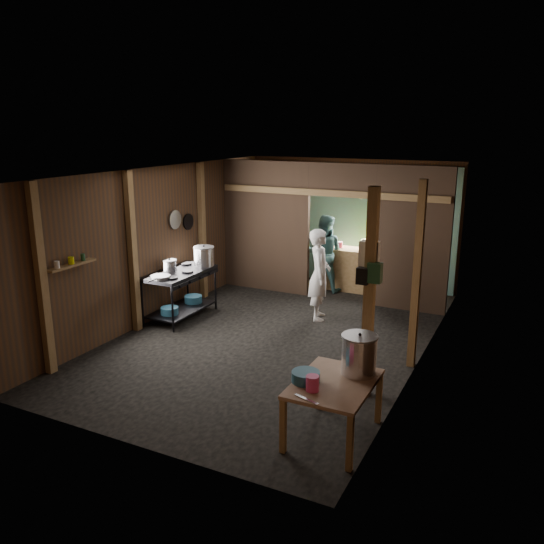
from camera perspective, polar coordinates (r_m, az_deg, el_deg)
The scene contains 42 objects.
floor at distance 8.92m, azimuth 0.57°, elevation -6.53°, with size 4.50×7.00×0.00m, color black.
ceiling at distance 8.32m, azimuth 0.62°, elevation 10.35°, with size 4.50×7.00×0.00m, color #36332E.
wall_back at distance 11.72m, azimuth 8.09°, elevation 5.17°, with size 4.50×0.00×2.60m, color #4B2E19.
wall_front at distance 5.72m, azimuth -14.92°, elevation -5.78°, with size 4.50×0.00×2.60m, color #4B2E19.
wall_left at distance 9.70m, azimuth -11.48°, elevation 2.95°, with size 0.00×7.00×2.60m, color #4B2E19.
wall_right at distance 7.85m, azimuth 15.55°, elevation -0.15°, with size 0.00×7.00×2.60m, color #4B2E19.
partition_left at distance 11.04m, azimuth -0.63°, elevation 4.71°, with size 1.85×0.10×2.60m, color #412D1F.
partition_right at distance 10.08m, azimuth 14.25°, elevation 3.24°, with size 1.35×0.10×2.60m, color #412D1F.
partition_header at distance 10.29m, azimuth 7.30°, elevation 9.45°, with size 1.30×0.10×0.60m, color #412D1F.
turquoise_panel at distance 11.67m, azimuth 7.99°, elevation 4.88°, with size 4.40×0.06×2.50m, color #5AA69D.
back_counter at distance 11.30m, azimuth 8.49°, elevation 0.24°, with size 1.20×0.50×0.85m, color #9D7B50.
wall_clock at distance 11.46m, azimuth 9.24°, elevation 7.94°, with size 0.20×0.20×0.03m, color white.
post_left_a at distance 7.82m, azimuth -22.71°, elevation -0.84°, with size 0.10×0.12×2.60m, color #9D7B50.
post_left_b at distance 9.05m, azimuth -14.20°, elevation 1.93°, with size 0.10×0.12×2.60m, color #9D7B50.
post_left_c at distance 10.61m, azimuth -7.23°, elevation 4.17°, with size 0.10×0.12×2.60m, color #9D7B50.
post_right at distance 7.67m, azimuth 14.75°, elevation -0.44°, with size 0.10×0.12×2.60m, color #9D7B50.
post_free at distance 6.72m, azimuth 10.03°, elevation -2.36°, with size 0.12×0.12×2.60m, color #9D7B50.
cross_beam at distance 10.35m, azimuth 5.85°, elevation 8.14°, with size 4.40×0.12×0.12m, color #9D7B50.
pan_lid_big at distance 9.92m, azimuth -9.99°, elevation 5.36°, with size 0.34×0.34×0.03m, color gray.
pan_lid_small at distance 10.26m, azimuth -8.65°, elevation 5.16°, with size 0.30×0.30×0.03m, color black.
wall_shelf at distance 8.10m, azimuth -20.01°, elevation 0.67°, with size 0.14×0.80×0.03m, color #9D7B50.
jar_white at distance 7.92m, azimuth -21.34°, elevation 0.72°, with size 0.07×0.07×0.10m, color white.
jar_yellow at distance 8.08m, azimuth -20.05°, elevation 1.12°, with size 0.08×0.08×0.10m, color #C6D002.
jar_green at distance 8.23m, azimuth -18.96°, elevation 1.46°, with size 0.06×0.06×0.10m, color #1D492B.
bag_white at distance 6.68m, azimuth 10.00°, elevation 1.81°, with size 0.22×0.15×0.32m, color white.
bag_green at distance 6.56m, azimuth 10.58°, elevation -0.08°, with size 0.16×0.12×0.24m, color #1D492B.
bag_black at distance 6.59m, azimuth 9.35°, elevation -0.40°, with size 0.14×0.10×0.20m, color black.
gas_range at distance 9.71m, azimuth -9.43°, elevation -2.31°, with size 0.73×1.42×0.84m, color black, non-canonical shape.
prep_table at distance 6.13m, azimuth 6.36°, elevation -13.94°, with size 0.79×1.09×0.65m, color #9F7A62, non-canonical shape.
stove_pot_large at distance 9.87m, azimuth -7.04°, elevation 1.58°, with size 0.37×0.37×0.37m, color silver, non-canonical shape.
stove_pot_med at distance 9.64m, azimuth -10.53°, elevation 0.63°, with size 0.24×0.24×0.21m, color silver, non-canonical shape.
frying_pan at distance 9.19m, azimuth -11.44°, elevation -0.51°, with size 0.32×0.54×0.07m, color gray, non-canonical shape.
blue_tub_front at distance 9.52m, azimuth -10.54°, elevation -3.95°, with size 0.30×0.30×0.12m, color #22536D.
blue_tub_back at distance 10.06m, azimuth -8.14°, elevation -2.79°, with size 0.32×0.32×0.13m, color #22536D.
stock_pot at distance 6.12m, azimuth 8.98°, elevation -8.51°, with size 0.40×0.40×0.47m, color silver, non-canonical shape.
wash_basin at distance 5.94m, azimuth 3.50°, elevation -10.74°, with size 0.30×0.30×0.11m, color #22536D.
pink_bucket at distance 5.75m, azimuth 4.21°, elevation -11.41°, with size 0.14×0.14×0.16m, color #D83878.
knife at distance 5.61m, azimuth 3.57°, elevation -12.98°, with size 0.30×0.04×0.01m, color silver.
yellow_tub at distance 11.09m, azimuth 10.12°, elevation 2.71°, with size 0.38×0.38×0.21m, color #C6D002.
red_cup at distance 11.29m, azimuth 7.04°, elevation 2.82°, with size 0.11×0.11×0.12m, color #CB2E48.
cook at distance 9.46m, azimuth 4.93°, elevation -0.26°, with size 0.58×0.38×1.58m, color white.
worker_back at distance 11.11m, azimuth 5.41°, elevation 1.94°, with size 0.75×0.59×1.55m, color #3B696B.
Camera 1 is at (3.60, -7.47, 3.29)m, focal length 36.43 mm.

